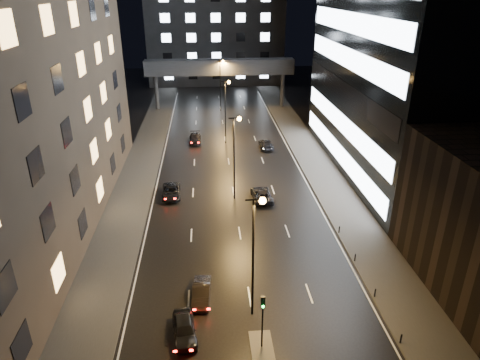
% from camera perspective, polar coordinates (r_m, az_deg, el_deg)
% --- Properties ---
extents(ground, '(160.00, 160.00, 0.00)m').
position_cam_1_polar(ground, '(62.55, -1.52, 2.50)').
color(ground, black).
rests_on(ground, ground).
extents(sidewalk_left, '(5.00, 110.00, 0.15)m').
position_cam_1_polar(sidewalk_left, '(58.59, -13.53, 0.31)').
color(sidewalk_left, '#383533').
rests_on(sidewalk_left, ground).
extents(sidewalk_right, '(5.00, 110.00, 0.15)m').
position_cam_1_polar(sidewalk_right, '(59.89, 10.79, 1.11)').
color(sidewalk_right, '#383533').
rests_on(sidewalk_right, ground).
extents(building_far, '(34.00, 14.00, 25.00)m').
position_cam_1_polar(building_far, '(116.49, -3.33, 19.05)').
color(building_far, '#333335').
rests_on(building_far, ground).
extents(skybridge, '(30.00, 3.00, 10.00)m').
position_cam_1_polar(skybridge, '(89.27, -2.73, 14.72)').
color(skybridge, '#333335').
rests_on(skybridge, ground).
extents(traffic_signal_near, '(0.28, 0.34, 4.40)m').
position_cam_1_polar(traffic_signal_near, '(30.41, 3.03, -17.37)').
color(traffic_signal_near, black).
rests_on(traffic_signal_near, median_island).
extents(bollard_row, '(0.12, 25.12, 0.90)m').
position_cam_1_polar(bollard_row, '(36.03, 19.00, -16.65)').
color(bollard_row, black).
rests_on(bollard_row, ground).
extents(streetlight_near, '(1.45, 0.50, 10.15)m').
position_cam_1_polar(streetlight_near, '(31.10, 2.07, -8.39)').
color(streetlight_near, black).
rests_on(streetlight_near, ground).
extents(streetlight_mid_a, '(1.45, 0.50, 10.15)m').
position_cam_1_polar(streetlight_mid_a, '(49.04, -0.61, 4.33)').
color(streetlight_mid_a, black).
rests_on(streetlight_mid_a, ground).
extents(streetlight_mid_b, '(1.45, 0.50, 10.15)m').
position_cam_1_polar(streetlight_mid_b, '(68.14, -1.84, 10.10)').
color(streetlight_mid_b, black).
rests_on(streetlight_mid_b, ground).
extents(streetlight_far, '(1.45, 0.50, 10.15)m').
position_cam_1_polar(streetlight_far, '(87.64, -2.54, 13.32)').
color(streetlight_far, black).
rests_on(streetlight_far, ground).
extents(car_away_a, '(2.16, 4.22, 1.37)m').
position_cam_1_polar(car_away_a, '(33.08, -7.44, -19.07)').
color(car_away_a, black).
rests_on(car_away_a, ground).
extents(car_away_b, '(1.68, 4.05, 1.30)m').
position_cam_1_polar(car_away_b, '(36.06, -5.16, -14.70)').
color(car_away_b, black).
rests_on(car_away_b, ground).
extents(car_away_c, '(2.38, 4.78, 1.30)m').
position_cam_1_polar(car_away_c, '(52.49, -9.16, -1.53)').
color(car_away_c, black).
rests_on(car_away_c, ground).
extents(car_away_d, '(1.92, 4.68, 1.36)m').
position_cam_1_polar(car_away_d, '(70.39, -6.00, 5.50)').
color(car_away_d, black).
rests_on(car_away_d, ground).
extents(car_toward_a, '(2.44, 4.89, 1.33)m').
position_cam_1_polar(car_toward_a, '(51.10, 2.90, -1.96)').
color(car_toward_a, black).
rests_on(car_toward_a, ground).
extents(car_toward_b, '(2.03, 4.70, 1.35)m').
position_cam_1_polar(car_toward_b, '(67.64, 3.46, 4.80)').
color(car_toward_b, black).
rests_on(car_toward_b, ground).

